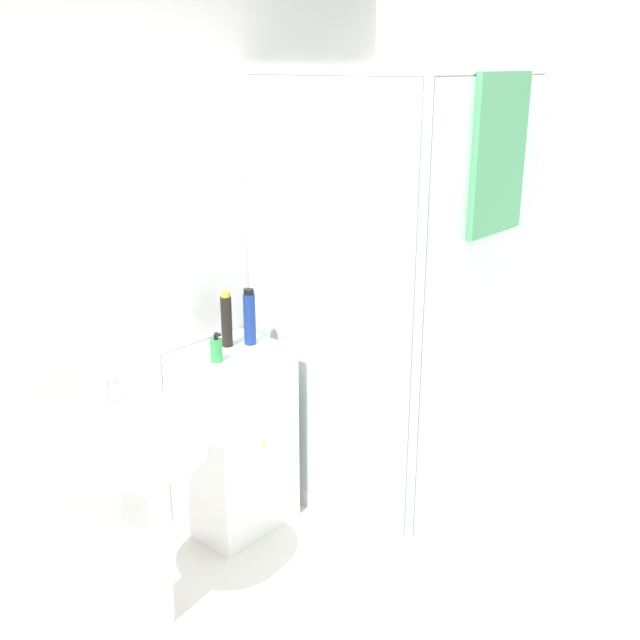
# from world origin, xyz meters

# --- Properties ---
(wall_back) EXTENTS (6.40, 0.06, 2.50)m
(wall_back) POSITION_xyz_m (0.00, 1.70, 1.25)
(wall_back) COLOR white
(wall_back) RESTS_ON ground_plane
(shower_enclosure) EXTENTS (1.00, 1.03, 2.10)m
(shower_enclosure) POSITION_xyz_m (1.11, 1.08, 0.56)
(shower_enclosure) COLOR white
(shower_enclosure) RESTS_ON ground_plane
(vanity_cabinet) EXTENTS (0.48, 0.41, 0.89)m
(vanity_cabinet) POSITION_xyz_m (0.37, 1.47, 0.44)
(vanity_cabinet) COLOR white
(vanity_cabinet) RESTS_ON ground_plane
(sink) EXTENTS (0.50, 0.50, 1.02)m
(sink) POSITION_xyz_m (-0.33, 1.23, 0.66)
(sink) COLOR white
(sink) RESTS_ON ground_plane
(soap_dispenser) EXTENTS (0.05, 0.05, 0.13)m
(soap_dispenser) POSITION_xyz_m (0.25, 1.43, 0.94)
(soap_dispenser) COLOR green
(soap_dispenser) RESTS_ON vanity_cabinet
(shampoo_bottle_tall_black) EXTENTS (0.05, 0.05, 0.26)m
(shampoo_bottle_tall_black) POSITION_xyz_m (0.40, 1.53, 1.01)
(shampoo_bottle_tall_black) COLOR black
(shampoo_bottle_tall_black) RESTS_ON vanity_cabinet
(shampoo_bottle_blue) EXTENTS (0.06, 0.06, 0.26)m
(shampoo_bottle_blue) POSITION_xyz_m (0.49, 1.47, 1.01)
(shampoo_bottle_blue) COLOR navy
(shampoo_bottle_blue) RESTS_ON vanity_cabinet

